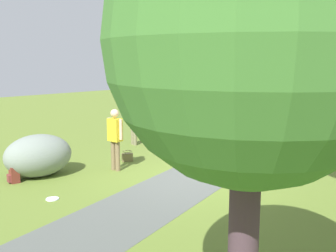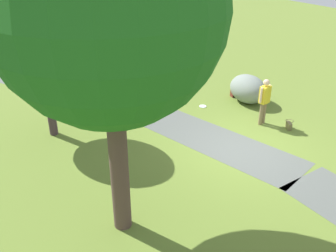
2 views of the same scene
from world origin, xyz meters
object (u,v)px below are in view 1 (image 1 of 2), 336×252
Objects in this scene: young_tree_near_path at (250,44)px; backpack_by_boulder at (14,175)px; man_near_boulder at (211,114)px; frisbee_on_grass at (52,199)px; woman_with_handbag at (115,135)px; handbag_on_grass at (127,157)px; lawn_boulder at (38,155)px; passerby_on_path at (134,116)px.

backpack_by_boulder is (-0.94, -7.28, -2.91)m from young_tree_near_path.
man_near_boulder is 6.24× the size of frisbee_on_grass.
woman_with_handbag reaches higher than handbag_on_grass.
woman_with_handbag is (-3.34, -6.38, -2.14)m from young_tree_near_path.
backpack_by_boulder is 1.45× the size of frisbee_on_grass.
woman_with_handbag is at bearing 150.68° from lawn_boulder.
frisbee_on_grass is at bearing 31.81° from passerby_on_path.
woman_with_handbag is (-1.72, 0.96, 0.42)m from lawn_boulder.
backpack_by_boulder is at bearing 5.37° from lawn_boulder.
young_tree_near_path is 10.41m from passerby_on_path.
young_tree_near_path is at bearing 77.52° from lawn_boulder.
handbag_on_grass is (3.88, 0.04, -0.86)m from man_near_boulder.
woman_with_handbag is 4.17× the size of backpack_by_boulder.
woman_with_handbag is at bearing -117.65° from young_tree_near_path.
woman_with_handbag is 4.70m from man_near_boulder.
young_tree_near_path is 2.33× the size of lawn_boulder.
frisbee_on_grass is at bearing -100.53° from young_tree_near_path.
passerby_on_path is 2.39m from handbag_on_grass.
handbag_on_grass is 3.22m from backpack_by_boulder.
man_near_boulder reaches higher than frisbee_on_grass.
passerby_on_path reaches higher than lawn_boulder.
handbag_on_grass is (-0.79, -0.50, -0.82)m from woman_with_handbag.
lawn_boulder reaches higher than handbag_on_grass.
lawn_boulder reaches higher than backpack_by_boulder.
lawn_boulder is 4.98× the size of handbag_on_grass.
passerby_on_path is (-5.70, -8.46, -2.09)m from young_tree_near_path.
lawn_boulder is at bearing -10.42° from handbag_on_grass.
passerby_on_path is 4.64× the size of handbag_on_grass.
lawn_boulder is 1.12× the size of woman_with_handbag.
man_near_boulder is at bearing -169.04° from frisbee_on_grass.
young_tree_near_path is 2.50× the size of passerby_on_path.
lawn_boulder is at bearing -174.63° from backpack_by_boulder.
lawn_boulder is at bearing 15.33° from passerby_on_path.
passerby_on_path is at bearing -123.97° from young_tree_near_path.
lawn_boulder is 1.07× the size of passerby_on_path.
frisbee_on_grass is (3.10, 1.31, -0.13)m from handbag_on_grass.
young_tree_near_path is 7.90m from backpack_by_boulder.
frisbee_on_grass is (2.31, 0.81, -0.95)m from woman_with_handbag.
young_tree_near_path reaches higher than backpack_by_boulder.
passerby_on_path reaches higher than handbag_on_grass.
man_near_boulder is at bearing 146.36° from passerby_on_path.
man_near_boulder is at bearing -179.45° from handbag_on_grass.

